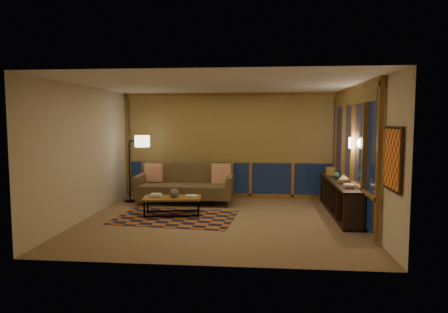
# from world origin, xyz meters

# --- Properties ---
(floor) EXTENTS (5.50, 5.00, 0.01)m
(floor) POSITION_xyz_m (0.00, 0.00, 0.00)
(floor) COLOR #A0775A
(floor) RESTS_ON ground
(ceiling) EXTENTS (5.50, 5.00, 0.01)m
(ceiling) POSITION_xyz_m (0.00, 0.00, 2.70)
(ceiling) COLOR silver
(ceiling) RESTS_ON walls
(walls) EXTENTS (5.51, 5.01, 2.70)m
(walls) POSITION_xyz_m (0.00, 0.00, 1.35)
(walls) COLOR beige
(walls) RESTS_ON floor
(window_wall_back) EXTENTS (5.30, 0.16, 2.60)m
(window_wall_back) POSITION_xyz_m (0.00, 2.43, 1.35)
(window_wall_back) COLOR olive
(window_wall_back) RESTS_ON walls
(window_wall_right) EXTENTS (0.16, 3.70, 2.60)m
(window_wall_right) POSITION_xyz_m (2.68, 0.60, 1.35)
(window_wall_right) COLOR olive
(window_wall_right) RESTS_ON walls
(wall_art) EXTENTS (0.06, 0.74, 0.94)m
(wall_art) POSITION_xyz_m (2.71, -1.85, 1.45)
(wall_art) COLOR red
(wall_art) RESTS_ON walls
(wall_sconce) EXTENTS (0.12, 0.18, 0.22)m
(wall_sconce) POSITION_xyz_m (2.62, 0.45, 1.55)
(wall_sconce) COLOR #EFE2C5
(wall_sconce) RESTS_ON walls
(sofa) EXTENTS (2.30, 0.94, 0.94)m
(sofa) POSITION_xyz_m (-1.01, 1.57, 0.47)
(sofa) COLOR #453A23
(sofa) RESTS_ON floor
(pillow_left) EXTENTS (0.45, 0.22, 0.43)m
(pillow_left) POSITION_xyz_m (-1.84, 1.79, 0.69)
(pillow_left) COLOR #BA4421
(pillow_left) RESTS_ON sofa
(pillow_right) EXTENTS (0.48, 0.20, 0.47)m
(pillow_right) POSITION_xyz_m (-0.16, 1.80, 0.70)
(pillow_right) COLOR #BA4421
(pillow_right) RESTS_ON sofa
(area_rug) EXTENTS (2.55, 1.83, 0.01)m
(area_rug) POSITION_xyz_m (-0.94, 0.15, 0.01)
(area_rug) COLOR #A1531E
(area_rug) RESTS_ON floor
(coffee_table) EXTENTS (1.26, 0.70, 0.40)m
(coffee_table) POSITION_xyz_m (-1.04, 0.31, 0.20)
(coffee_table) COLOR olive
(coffee_table) RESTS_ON floor
(book_stack_a) EXTENTS (0.26, 0.21, 0.08)m
(book_stack_a) POSITION_xyz_m (-1.38, 0.29, 0.44)
(book_stack_a) COLOR beige
(book_stack_a) RESTS_ON coffee_table
(book_stack_b) EXTENTS (0.24, 0.20, 0.05)m
(book_stack_b) POSITION_xyz_m (-0.63, 0.34, 0.42)
(book_stack_b) COLOR beige
(book_stack_b) RESTS_ON coffee_table
(ceramic_pot) EXTENTS (0.22, 0.22, 0.19)m
(ceramic_pot) POSITION_xyz_m (-0.99, 0.28, 0.49)
(ceramic_pot) COLOR #2C2C31
(ceramic_pot) RESTS_ON coffee_table
(floor_lamp) EXTENTS (0.63, 0.50, 1.65)m
(floor_lamp) POSITION_xyz_m (-2.42, 1.70, 0.83)
(floor_lamp) COLOR black
(floor_lamp) RESTS_ON floor
(bookshelf) EXTENTS (0.40, 2.87, 0.72)m
(bookshelf) POSITION_xyz_m (2.49, 0.82, 0.36)
(bookshelf) COLOR black
(bookshelf) RESTS_ON floor
(basket) EXTENTS (0.29, 0.29, 0.18)m
(basket) POSITION_xyz_m (2.47, 1.77, 0.81)
(basket) COLOR olive
(basket) RESTS_ON bookshelf
(teal_bowl) EXTENTS (0.15, 0.15, 0.14)m
(teal_bowl) POSITION_xyz_m (2.49, 1.17, 0.79)
(teal_bowl) COLOR #216258
(teal_bowl) RESTS_ON bookshelf
(vase) EXTENTS (0.25, 0.25, 0.21)m
(vase) POSITION_xyz_m (2.49, 0.44, 0.82)
(vase) COLOR tan
(vase) RESTS_ON bookshelf
(shelf_book_stack) EXTENTS (0.25, 0.31, 0.08)m
(shelf_book_stack) POSITION_xyz_m (2.49, -0.07, 0.76)
(shelf_book_stack) COLOR beige
(shelf_book_stack) RESTS_ON bookshelf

